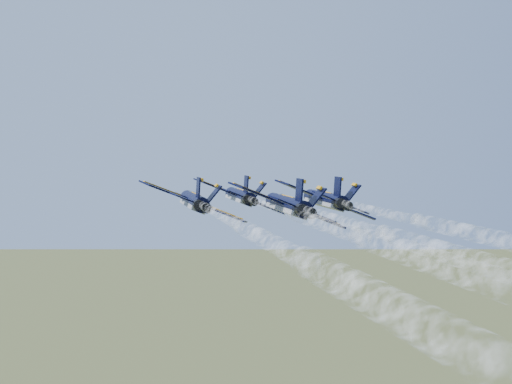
{
  "coord_description": "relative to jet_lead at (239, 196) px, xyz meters",
  "views": [
    {
      "loc": [
        -16.21,
        -105.99,
        105.91
      ],
      "look_at": [
        -1.38,
        -0.66,
        102.41
      ],
      "focal_mm": 55.0,
      "sensor_mm": 36.0,
      "label": 1
    }
  ],
  "objects": [
    {
      "name": "jet_left",
      "position": [
        -7.95,
        -16.18,
        0.0
      ],
      "size": [
        14.28,
        19.43,
        6.16
      ],
      "rotation": [
        0.0,
        0.37,
        0.07
      ],
      "color": "black"
    },
    {
      "name": "smoke_trail_lead",
      "position": [
        3.66,
        -52.25,
        0.04
      ],
      "size": [
        6.85,
        71.53,
        2.43
      ],
      "rotation": [
        0.0,
        0.37,
        0.07
      ],
      "color": "white"
    },
    {
      "name": "jet_slot",
      "position": [
        2.29,
        -27.79,
        0.0
      ],
      "size": [
        14.28,
        19.43,
        6.16
      ],
      "rotation": [
        0.0,
        0.37,
        0.07
      ],
      "color": "black"
    },
    {
      "name": "smoke_trail_left",
      "position": [
        -4.29,
        -68.42,
        0.04
      ],
      "size": [
        6.85,
        71.53,
        2.43
      ],
      "rotation": [
        0.0,
        0.37,
        0.07
      ],
      "color": "white"
    },
    {
      "name": "jet_lead",
      "position": [
        0.0,
        0.0,
        0.0
      ],
      "size": [
        14.28,
        19.43,
        6.16
      ],
      "rotation": [
        0.0,
        0.37,
        0.07
      ],
      "color": "black"
    },
    {
      "name": "jet_right",
      "position": [
        10.04,
        -13.74,
        0.0
      ],
      "size": [
        14.28,
        19.43,
        6.16
      ],
      "rotation": [
        0.0,
        0.37,
        0.07
      ],
      "color": "black"
    }
  ]
}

